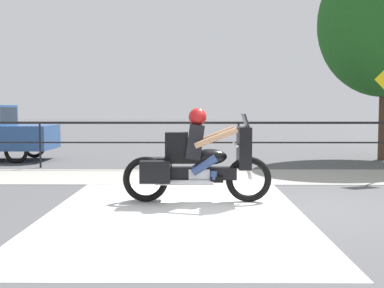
# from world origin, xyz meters

# --- Properties ---
(ground_plane) EXTENTS (120.00, 120.00, 0.00)m
(ground_plane) POSITION_xyz_m (0.00, 0.00, 0.00)
(ground_plane) COLOR #4C4C4F
(sidewalk_band) EXTENTS (44.00, 2.40, 0.01)m
(sidewalk_band) POSITION_xyz_m (0.00, 3.40, 0.01)
(sidewalk_band) COLOR #99968E
(sidewalk_band) RESTS_ON ground
(crosswalk_band) EXTENTS (3.73, 6.00, 0.01)m
(crosswalk_band) POSITION_xyz_m (-1.41, -0.20, 0.00)
(crosswalk_band) COLOR silver
(crosswalk_band) RESTS_ON ground
(fence_railing) EXTENTS (36.00, 0.05, 1.19)m
(fence_railing) POSITION_xyz_m (0.00, 4.97, 0.94)
(fence_railing) COLOR black
(fence_railing) RESTS_ON ground
(motorcycle) EXTENTS (2.43, 0.76, 1.54)m
(motorcycle) POSITION_xyz_m (-1.08, 0.48, 0.69)
(motorcycle) COLOR black
(motorcycle) RESTS_ON ground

